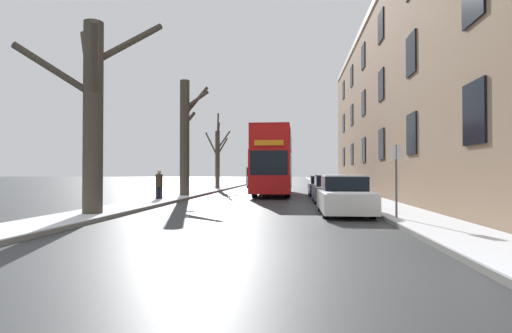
{
  "coord_description": "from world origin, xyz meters",
  "views": [
    {
      "loc": [
        1.69,
        -7.5,
        1.6
      ],
      "look_at": [
        -0.61,
        16.0,
        1.98
      ],
      "focal_mm": 28.0,
      "sensor_mm": 36.0,
      "label": 1
    }
  ],
  "objects_px": {
    "bare_tree_left_1": "(186,135)",
    "parked_car_0": "(344,196)",
    "oncoming_van": "(257,176)",
    "parked_car_1": "(330,190)",
    "bare_tree_left_0": "(93,109)",
    "street_sign_post": "(396,178)",
    "bare_tree_left_2": "(218,156)",
    "pedestrian_left_sidewalk": "(159,184)",
    "double_decker_bus": "(274,159)",
    "parked_car_2": "(322,186)"
  },
  "relations": [
    {
      "from": "parked_car_2",
      "to": "street_sign_post",
      "type": "height_order",
      "value": "street_sign_post"
    },
    {
      "from": "double_decker_bus",
      "to": "oncoming_van",
      "type": "height_order",
      "value": "double_decker_bus"
    },
    {
      "from": "bare_tree_left_0",
      "to": "parked_car_0",
      "type": "xyz_separation_m",
      "value": [
        9.09,
        2.01,
        -3.21
      ]
    },
    {
      "from": "bare_tree_left_0",
      "to": "pedestrian_left_sidewalk",
      "type": "relative_size",
      "value": 4.36
    },
    {
      "from": "oncoming_van",
      "to": "street_sign_post",
      "type": "height_order",
      "value": "street_sign_post"
    },
    {
      "from": "parked_car_0",
      "to": "oncoming_van",
      "type": "distance_m",
      "value": 30.44
    },
    {
      "from": "bare_tree_left_0",
      "to": "parked_car_2",
      "type": "bearing_deg",
      "value": 58.72
    },
    {
      "from": "bare_tree_left_1",
      "to": "parked_car_0",
      "type": "bearing_deg",
      "value": -47.17
    },
    {
      "from": "bare_tree_left_2",
      "to": "street_sign_post",
      "type": "distance_m",
      "value": 26.11
    },
    {
      "from": "parked_car_0",
      "to": "parked_car_1",
      "type": "bearing_deg",
      "value": 90.0
    },
    {
      "from": "bare_tree_left_2",
      "to": "oncoming_van",
      "type": "relative_size",
      "value": 1.35
    },
    {
      "from": "double_decker_bus",
      "to": "street_sign_post",
      "type": "bearing_deg",
      "value": -73.15
    },
    {
      "from": "double_decker_bus",
      "to": "pedestrian_left_sidewalk",
      "type": "xyz_separation_m",
      "value": [
        -5.97,
        -7.56,
        -1.64
      ]
    },
    {
      "from": "parked_car_1",
      "to": "pedestrian_left_sidewalk",
      "type": "xyz_separation_m",
      "value": [
        -9.39,
        -0.51,
        0.28
      ]
    },
    {
      "from": "bare_tree_left_1",
      "to": "parked_car_0",
      "type": "distance_m",
      "value": 13.62
    },
    {
      "from": "pedestrian_left_sidewalk",
      "to": "bare_tree_left_2",
      "type": "bearing_deg",
      "value": -114.89
    },
    {
      "from": "oncoming_van",
      "to": "street_sign_post",
      "type": "distance_m",
      "value": 33.09
    },
    {
      "from": "bare_tree_left_0",
      "to": "pedestrian_left_sidewalk",
      "type": "height_order",
      "value": "bare_tree_left_0"
    },
    {
      "from": "bare_tree_left_2",
      "to": "parked_car_1",
      "type": "height_order",
      "value": "bare_tree_left_2"
    },
    {
      "from": "parked_car_2",
      "to": "pedestrian_left_sidewalk",
      "type": "xyz_separation_m",
      "value": [
        -9.39,
        -7.12,
        0.31
      ]
    },
    {
      "from": "bare_tree_left_0",
      "to": "bare_tree_left_2",
      "type": "relative_size",
      "value": 1.09
    },
    {
      "from": "parked_car_2",
      "to": "double_decker_bus",
      "type": "bearing_deg",
      "value": 172.71
    },
    {
      "from": "bare_tree_left_2",
      "to": "parked_car_2",
      "type": "height_order",
      "value": "bare_tree_left_2"
    },
    {
      "from": "bare_tree_left_2",
      "to": "parked_car_0",
      "type": "relative_size",
      "value": 1.56
    },
    {
      "from": "parked_car_2",
      "to": "parked_car_1",
      "type": "bearing_deg",
      "value": -90.0
    },
    {
      "from": "bare_tree_left_0",
      "to": "street_sign_post",
      "type": "height_order",
      "value": "bare_tree_left_0"
    },
    {
      "from": "bare_tree_left_0",
      "to": "bare_tree_left_2",
      "type": "bearing_deg",
      "value": 90.13
    },
    {
      "from": "bare_tree_left_2",
      "to": "street_sign_post",
      "type": "bearing_deg",
      "value": -66.19
    },
    {
      "from": "parked_car_1",
      "to": "parked_car_2",
      "type": "distance_m",
      "value": 6.61
    },
    {
      "from": "bare_tree_left_1",
      "to": "bare_tree_left_0",
      "type": "bearing_deg",
      "value": -90.58
    },
    {
      "from": "bare_tree_left_1",
      "to": "parked_car_0",
      "type": "xyz_separation_m",
      "value": [
        8.97,
        -9.68,
        -3.35
      ]
    },
    {
      "from": "bare_tree_left_2",
      "to": "pedestrian_left_sidewalk",
      "type": "relative_size",
      "value": 4.01
    },
    {
      "from": "parked_car_0",
      "to": "street_sign_post",
      "type": "height_order",
      "value": "street_sign_post"
    },
    {
      "from": "street_sign_post",
      "to": "double_decker_bus",
      "type": "bearing_deg",
      "value": 106.85
    },
    {
      "from": "double_decker_bus",
      "to": "pedestrian_left_sidewalk",
      "type": "bearing_deg",
      "value": -128.29
    },
    {
      "from": "bare_tree_left_2",
      "to": "parked_car_0",
      "type": "bearing_deg",
      "value": -66.88
    },
    {
      "from": "bare_tree_left_1",
      "to": "oncoming_van",
      "type": "bearing_deg",
      "value": 82.05
    },
    {
      "from": "street_sign_post",
      "to": "parked_car_1",
      "type": "bearing_deg",
      "value": 98.89
    },
    {
      "from": "bare_tree_left_1",
      "to": "street_sign_post",
      "type": "height_order",
      "value": "bare_tree_left_1"
    },
    {
      "from": "bare_tree_left_2",
      "to": "pedestrian_left_sidewalk",
      "type": "xyz_separation_m",
      "value": [
        -0.24,
        -15.59,
        -2.27
      ]
    },
    {
      "from": "double_decker_bus",
      "to": "bare_tree_left_1",
      "type": "bearing_deg",
      "value": -146.25
    },
    {
      "from": "parked_car_1",
      "to": "parked_car_0",
      "type": "bearing_deg",
      "value": -90.0
    },
    {
      "from": "bare_tree_left_2",
      "to": "parked_car_1",
      "type": "xyz_separation_m",
      "value": [
        9.15,
        -15.07,
        -2.55
      ]
    },
    {
      "from": "bare_tree_left_2",
      "to": "pedestrian_left_sidewalk",
      "type": "bearing_deg",
      "value": -90.88
    },
    {
      "from": "double_decker_bus",
      "to": "street_sign_post",
      "type": "height_order",
      "value": "double_decker_bus"
    },
    {
      "from": "parked_car_2",
      "to": "street_sign_post",
      "type": "distance_m",
      "value": 15.45
    },
    {
      "from": "bare_tree_left_1",
      "to": "oncoming_van",
      "type": "relative_size",
      "value": 1.46
    },
    {
      "from": "oncoming_van",
      "to": "pedestrian_left_sidewalk",
      "type": "height_order",
      "value": "oncoming_van"
    },
    {
      "from": "parked_car_0",
      "to": "oncoming_van",
      "type": "bearing_deg",
      "value": 101.68
    },
    {
      "from": "parked_car_2",
      "to": "bare_tree_left_2",
      "type": "bearing_deg",
      "value": 137.22
    }
  ]
}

